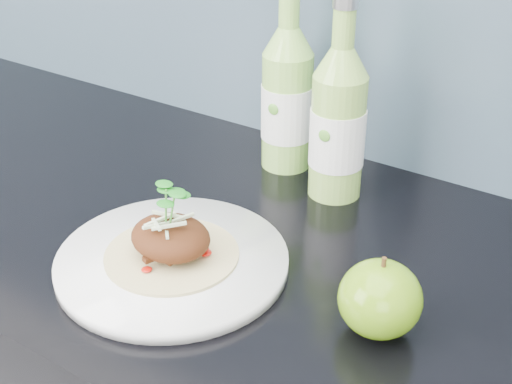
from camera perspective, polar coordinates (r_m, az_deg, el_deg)
dinner_plate at (r=0.86m, az=-6.71°, el=-5.54°), size 0.30×0.30×0.02m
pork_taco at (r=0.84m, az=-6.86°, el=-3.48°), size 0.16×0.16×0.10m
green_apple at (r=0.75m, az=9.89°, el=-8.42°), size 0.09×0.09×0.09m
cider_bottle_left at (r=1.04m, az=2.51°, el=7.43°), size 0.10×0.10×0.28m
cider_bottle_right at (r=0.97m, az=6.57°, el=5.42°), size 0.08×0.08×0.28m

